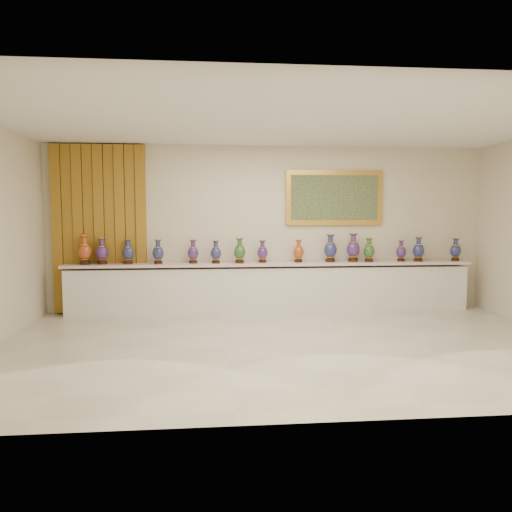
{
  "coord_description": "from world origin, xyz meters",
  "views": [
    {
      "loc": [
        -1.12,
        -6.59,
        1.82
      ],
      "look_at": [
        -0.33,
        1.7,
        1.07
      ],
      "focal_mm": 35.0,
      "sensor_mm": 36.0,
      "label": 1
    }
  ],
  "objects": [
    {
      "name": "ground",
      "position": [
        0.0,
        0.0,
        0.0
      ],
      "size": [
        8.0,
        8.0,
        0.0
      ],
      "primitive_type": "plane",
      "color": "beige",
      "rests_on": "ground"
    },
    {
      "name": "vase_11",
      "position": [
        1.79,
        2.22,
        1.1
      ],
      "size": [
        0.21,
        0.21,
        0.44
      ],
      "rotation": [
        0.0,
        0.0,
        -0.05
      ],
      "color": "black",
      "rests_on": "counter"
    },
    {
      "name": "vase_4",
      "position": [
        -1.39,
        2.27,
        1.09
      ],
      "size": [
        0.22,
        0.22,
        0.42
      ],
      "rotation": [
        0.0,
        0.0,
        -0.13
      ],
      "color": "black",
      "rests_on": "counter"
    },
    {
      "name": "vase_13",
      "position": [
        2.72,
        2.21,
        1.1
      ],
      "size": [
        0.24,
        0.24,
        0.46
      ],
      "rotation": [
        0.0,
        0.0,
        0.17
      ],
      "color": "black",
      "rests_on": "counter"
    },
    {
      "name": "vase_10",
      "position": [
        1.51,
        2.28,
        1.13
      ],
      "size": [
        0.3,
        0.3,
        0.52
      ],
      "rotation": [
        0.0,
        0.0,
        0.27
      ],
      "color": "black",
      "rests_on": "counter"
    },
    {
      "name": "vase_5",
      "position": [
        -0.99,
        2.22,
        1.08
      ],
      "size": [
        0.25,
        0.25,
        0.41
      ],
      "rotation": [
        0.0,
        0.0,
        0.43
      ],
      "color": "black",
      "rests_on": "counter"
    },
    {
      "name": "vase_0",
      "position": [
        -3.25,
        2.23,
        1.13
      ],
      "size": [
        0.31,
        0.31,
        0.51
      ],
      "rotation": [
        0.0,
        0.0,
        0.4
      ],
      "color": "black",
      "rests_on": "counter"
    },
    {
      "name": "vase_1",
      "position": [
        -2.97,
        2.26,
        1.11
      ],
      "size": [
        0.24,
        0.24,
        0.46
      ],
      "rotation": [
        0.0,
        0.0,
        -0.16
      ],
      "color": "black",
      "rests_on": "counter"
    },
    {
      "name": "counter",
      "position": [
        0.0,
        2.27,
        0.44
      ],
      "size": [
        7.28,
        0.48,
        0.9
      ],
      "color": "white",
      "rests_on": "ground"
    },
    {
      "name": "vase_8",
      "position": [
        0.5,
        2.26,
        1.08
      ],
      "size": [
        0.21,
        0.21,
        0.41
      ],
      "rotation": [
        0.0,
        0.0,
        -0.14
      ],
      "color": "black",
      "rests_on": "counter"
    },
    {
      "name": "vase_7",
      "position": [
        -0.16,
        2.28,
        1.08
      ],
      "size": [
        0.24,
        0.24,
        0.4
      ],
      "rotation": [
        0.0,
        0.0,
        -0.37
      ],
      "color": "black",
      "rests_on": "counter"
    },
    {
      "name": "vase_14",
      "position": [
        3.45,
        2.25,
        1.09
      ],
      "size": [
        0.26,
        0.26,
        0.43
      ],
      "rotation": [
        0.0,
        0.0,
        -0.41
      ],
      "color": "black",
      "rests_on": "counter"
    },
    {
      "name": "vase_6",
      "position": [
        -0.57,
        2.22,
        1.1
      ],
      "size": [
        0.26,
        0.26,
        0.45
      ],
      "rotation": [
        0.0,
        0.0,
        0.35
      ],
      "color": "black",
      "rests_on": "counter"
    },
    {
      "name": "vase_2",
      "position": [
        -2.52,
        2.26,
        1.1
      ],
      "size": [
        0.26,
        0.26,
        0.44
      ],
      "rotation": [
        0.0,
        0.0,
        -0.33
      ],
      "color": "black",
      "rests_on": "counter"
    },
    {
      "name": "room",
      "position": [
        -2.35,
        2.44,
        1.59
      ],
      "size": [
        8.0,
        8.0,
        8.0
      ],
      "color": "beige",
      "rests_on": "ground"
    },
    {
      "name": "vase_3",
      "position": [
        -2.0,
        2.24,
        1.09
      ],
      "size": [
        0.25,
        0.25,
        0.43
      ],
      "rotation": [
        0.0,
        0.0,
        0.36
      ],
      "color": "black",
      "rests_on": "counter"
    },
    {
      "name": "label_card",
      "position": [
        -0.85,
        2.13,
        0.9
      ],
      "size": [
        0.1,
        0.06,
        0.0
      ],
      "primitive_type": "cube",
      "color": "white",
      "rests_on": "counter"
    },
    {
      "name": "vase_9",
      "position": [
        1.08,
        2.27,
        1.13
      ],
      "size": [
        0.29,
        0.29,
        0.5
      ],
      "rotation": [
        0.0,
        0.0,
        -0.27
      ],
      "color": "black",
      "rests_on": "counter"
    },
    {
      "name": "vase_12",
      "position": [
        2.41,
        2.25,
        1.08
      ],
      "size": [
        0.23,
        0.23,
        0.39
      ],
      "rotation": [
        0.0,
        0.0,
        -0.33
      ],
      "color": "black",
      "rests_on": "counter"
    }
  ]
}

